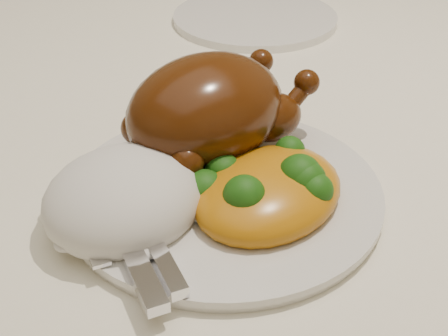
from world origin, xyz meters
TOP-DOWN VIEW (x-y plane):
  - dining_table at (0.00, 0.00)m, footprint 1.60×0.90m
  - tablecloth at (0.00, 0.00)m, footprint 1.73×1.03m
  - dinner_plate at (-0.09, -0.19)m, footprint 0.26×0.26m
  - side_plate at (0.21, 0.10)m, footprint 0.26×0.26m
  - roast_chicken at (-0.06, -0.14)m, footprint 0.18×0.11m
  - rice_mound at (-0.17, -0.17)m, footprint 0.15×0.14m
  - mac_and_cheese at (-0.07, -0.23)m, footprint 0.15×0.13m
  - cutlery at (-0.19, -0.21)m, footprint 0.06×0.18m

SIDE VIEW (x-z plane):
  - dining_table at x=0.00m, z-range 0.29..1.05m
  - tablecloth at x=0.00m, z-range 0.65..0.83m
  - side_plate at x=0.21m, z-range 0.77..0.78m
  - dinner_plate at x=-0.09m, z-range 0.77..0.78m
  - cutlery at x=-0.19m, z-range 0.78..0.79m
  - mac_and_cheese at x=-0.07m, z-range 0.76..0.82m
  - rice_mound at x=-0.17m, z-range 0.76..0.83m
  - roast_chicken at x=-0.06m, z-range 0.78..0.87m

